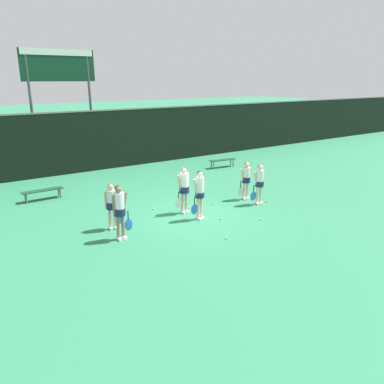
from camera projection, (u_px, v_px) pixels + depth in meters
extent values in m
plane|color=#2D7F56|center=(192.00, 216.00, 13.96)|extent=(140.00, 140.00, 0.00)
cube|color=black|center=(102.00, 141.00, 20.58)|extent=(60.00, 0.06, 3.22)
cube|color=slate|center=(100.00, 110.00, 20.10)|extent=(60.00, 0.08, 0.08)
cylinder|color=#515156|center=(32.00, 112.00, 19.70)|extent=(0.14, 0.14, 6.39)
cylinder|color=#515156|center=(91.00, 110.00, 21.39)|extent=(0.14, 0.14, 6.39)
cube|color=#0F3823|center=(58.00, 65.00, 19.85)|extent=(3.88, 0.12, 1.64)
cube|color=white|center=(57.00, 52.00, 19.60)|extent=(3.73, 0.02, 0.33)
cube|color=#19472D|center=(42.00, 190.00, 15.67)|extent=(1.66, 0.39, 0.04)
cylinder|color=slate|center=(59.00, 192.00, 16.20)|extent=(0.06, 0.06, 0.39)
cylinder|color=slate|center=(60.00, 193.00, 16.00)|extent=(0.06, 0.06, 0.39)
cylinder|color=slate|center=(25.00, 197.00, 15.45)|extent=(0.06, 0.06, 0.39)
cylinder|color=slate|center=(27.00, 199.00, 15.26)|extent=(0.06, 0.06, 0.39)
cube|color=#19472D|center=(222.00, 160.00, 21.41)|extent=(1.64, 0.53, 0.04)
cylinder|color=slate|center=(231.00, 162.00, 21.87)|extent=(0.06, 0.06, 0.41)
cylinder|color=slate|center=(233.00, 163.00, 21.66)|extent=(0.06, 0.06, 0.41)
cylinder|color=slate|center=(211.00, 165.00, 21.29)|extent=(0.06, 0.06, 0.41)
cylinder|color=slate|center=(214.00, 165.00, 21.08)|extent=(0.06, 0.06, 0.41)
cylinder|color=#8C664C|center=(123.00, 226.00, 11.85)|extent=(0.10, 0.10, 0.85)
cylinder|color=#8C664C|center=(118.00, 227.00, 11.74)|extent=(0.10, 0.10, 0.85)
cube|color=white|center=(124.00, 237.00, 11.94)|extent=(0.13, 0.25, 0.09)
cube|color=white|center=(119.00, 239.00, 11.83)|extent=(0.13, 0.25, 0.09)
cylinder|color=#192347|center=(120.00, 212.00, 11.65)|extent=(0.37, 0.37, 0.23)
cylinder|color=white|center=(119.00, 204.00, 11.57)|extent=(0.32, 0.32, 0.70)
sphere|color=#8C664C|center=(118.00, 189.00, 11.44)|extent=(0.22, 0.22, 0.22)
sphere|color=#4C331E|center=(118.00, 188.00, 11.44)|extent=(0.21, 0.21, 0.21)
cylinder|color=#8C664C|center=(125.00, 203.00, 11.69)|extent=(0.22, 0.09, 0.66)
cylinder|color=#8C664C|center=(114.00, 205.00, 11.46)|extent=(0.08, 0.08, 0.66)
cylinder|color=black|center=(128.00, 215.00, 11.85)|extent=(0.03, 0.03, 0.28)
ellipsoid|color=blue|center=(129.00, 225.00, 11.95)|extent=(0.28, 0.03, 0.38)
cylinder|color=beige|center=(201.00, 207.00, 13.55)|extent=(0.10, 0.10, 0.85)
cylinder|color=beige|center=(198.00, 208.00, 13.45)|extent=(0.10, 0.10, 0.85)
cube|color=white|center=(202.00, 217.00, 13.64)|extent=(0.14, 0.25, 0.09)
cube|color=white|center=(198.00, 219.00, 13.54)|extent=(0.14, 0.25, 0.09)
cylinder|color=#192347|center=(200.00, 195.00, 13.36)|extent=(0.33, 0.33, 0.20)
cylinder|color=white|center=(200.00, 187.00, 13.27)|extent=(0.29, 0.29, 0.74)
sphere|color=beige|center=(200.00, 174.00, 13.14)|extent=(0.19, 0.19, 0.19)
sphere|color=black|center=(199.00, 173.00, 13.14)|extent=(0.17, 0.17, 0.17)
cylinder|color=beige|center=(196.00, 188.00, 13.16)|extent=(0.23, 0.10, 0.70)
cylinder|color=beige|center=(203.00, 186.00, 13.38)|extent=(0.08, 0.08, 0.70)
cylinder|color=black|center=(195.00, 201.00, 13.22)|extent=(0.03, 0.03, 0.27)
ellipsoid|color=blue|center=(195.00, 209.00, 13.32)|extent=(0.30, 0.03, 0.38)
cylinder|color=beige|center=(261.00, 195.00, 15.16)|extent=(0.10, 0.10, 0.78)
cylinder|color=beige|center=(257.00, 195.00, 15.10)|extent=(0.10, 0.10, 0.78)
cube|color=white|center=(260.00, 203.00, 15.24)|extent=(0.15, 0.26, 0.09)
cube|color=white|center=(257.00, 203.00, 15.18)|extent=(0.15, 0.26, 0.09)
cylinder|color=#192347|center=(259.00, 184.00, 15.00)|extent=(0.35, 0.35, 0.21)
cylinder|color=white|center=(260.00, 178.00, 14.93)|extent=(0.30, 0.30, 0.64)
sphere|color=beige|center=(260.00, 167.00, 14.80)|extent=(0.22, 0.22, 0.22)
sphere|color=olive|center=(260.00, 167.00, 14.81)|extent=(0.20, 0.20, 0.20)
cylinder|color=beige|center=(256.00, 179.00, 14.86)|extent=(0.21, 0.11, 0.61)
cylinder|color=beige|center=(264.00, 178.00, 15.00)|extent=(0.08, 0.08, 0.60)
cylinder|color=black|center=(254.00, 188.00, 14.92)|extent=(0.03, 0.03, 0.27)
ellipsoid|color=blue|center=(253.00, 196.00, 15.02)|extent=(0.31, 0.03, 0.38)
cylinder|color=tan|center=(115.00, 218.00, 12.66)|extent=(0.10, 0.10, 0.76)
cylinder|color=tan|center=(110.00, 219.00, 12.59)|extent=(0.10, 0.10, 0.76)
cube|color=white|center=(116.00, 227.00, 12.73)|extent=(0.14, 0.25, 0.09)
cube|color=white|center=(111.00, 228.00, 12.66)|extent=(0.14, 0.25, 0.09)
cylinder|color=#192347|center=(112.00, 205.00, 12.49)|extent=(0.36, 0.36, 0.24)
cylinder|color=white|center=(111.00, 199.00, 12.42)|extent=(0.32, 0.32, 0.62)
sphere|color=tan|center=(110.00, 187.00, 12.30)|extent=(0.20, 0.20, 0.20)
sphere|color=olive|center=(110.00, 186.00, 12.31)|extent=(0.18, 0.18, 0.18)
cylinder|color=tan|center=(117.00, 198.00, 12.51)|extent=(0.21, 0.10, 0.59)
cylinder|color=tan|center=(106.00, 200.00, 12.35)|extent=(0.08, 0.08, 0.59)
cylinder|color=black|center=(120.00, 209.00, 12.64)|extent=(0.03, 0.03, 0.28)
ellipsoid|color=blue|center=(121.00, 218.00, 12.74)|extent=(0.26, 0.03, 0.39)
cylinder|color=tan|center=(186.00, 202.00, 14.19)|extent=(0.10, 0.10, 0.84)
cylinder|color=tan|center=(182.00, 203.00, 14.08)|extent=(0.10, 0.10, 0.84)
cube|color=white|center=(187.00, 211.00, 14.28)|extent=(0.14, 0.25, 0.09)
cube|color=white|center=(183.00, 212.00, 14.17)|extent=(0.14, 0.25, 0.09)
cylinder|color=#192347|center=(184.00, 190.00, 13.99)|extent=(0.38, 0.38, 0.24)
cylinder|color=white|center=(184.00, 183.00, 13.91)|extent=(0.33, 0.33, 0.71)
sphere|color=tan|center=(184.00, 171.00, 13.78)|extent=(0.19, 0.19, 0.19)
sphere|color=olive|center=(184.00, 170.00, 13.78)|extent=(0.18, 0.18, 0.18)
cylinder|color=tan|center=(180.00, 184.00, 13.79)|extent=(0.22, 0.10, 0.68)
cylinder|color=tan|center=(188.00, 182.00, 14.03)|extent=(0.08, 0.08, 0.68)
cylinder|color=black|center=(179.00, 195.00, 13.85)|extent=(0.03, 0.03, 0.26)
ellipsoid|color=silver|center=(179.00, 203.00, 13.94)|extent=(0.29, 0.03, 0.36)
cylinder|color=beige|center=(247.00, 190.00, 15.79)|extent=(0.10, 0.10, 0.77)
cylinder|color=beige|center=(244.00, 191.00, 15.72)|extent=(0.10, 0.10, 0.77)
cube|color=white|center=(247.00, 198.00, 15.87)|extent=(0.14, 0.25, 0.09)
cube|color=white|center=(244.00, 199.00, 15.79)|extent=(0.14, 0.25, 0.09)
cylinder|color=#192347|center=(246.00, 180.00, 15.62)|extent=(0.35, 0.35, 0.23)
cylinder|color=white|center=(246.00, 175.00, 15.56)|extent=(0.31, 0.31, 0.61)
sphere|color=beige|center=(247.00, 165.00, 15.43)|extent=(0.22, 0.22, 0.22)
sphere|color=olive|center=(246.00, 164.00, 15.44)|extent=(0.20, 0.20, 0.20)
cylinder|color=beige|center=(242.00, 175.00, 15.48)|extent=(0.20, 0.10, 0.58)
cylinder|color=beige|center=(250.00, 174.00, 15.64)|extent=(0.08, 0.08, 0.58)
cylinder|color=black|center=(241.00, 185.00, 15.53)|extent=(0.03, 0.03, 0.27)
ellipsoid|color=silver|center=(240.00, 192.00, 15.63)|extent=(0.28, 0.03, 0.38)
sphere|color=#CCE033|center=(221.00, 219.00, 13.57)|extent=(0.07, 0.07, 0.07)
sphere|color=#CCE033|center=(213.00, 204.00, 15.17)|extent=(0.07, 0.07, 0.07)
sphere|color=#CCE033|center=(200.00, 203.00, 15.22)|extent=(0.07, 0.07, 0.07)
sphere|color=#CCE033|center=(266.00, 201.00, 15.45)|extent=(0.07, 0.07, 0.07)
sphere|color=#CCE033|center=(154.00, 209.00, 14.60)|extent=(0.07, 0.07, 0.07)
sphere|color=#CCE033|center=(226.00, 238.00, 11.92)|extent=(0.07, 0.07, 0.07)
sphere|color=#CCE033|center=(260.00, 219.00, 13.51)|extent=(0.07, 0.07, 0.07)
sphere|color=#CCE033|center=(188.00, 207.00, 14.75)|extent=(0.07, 0.07, 0.07)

